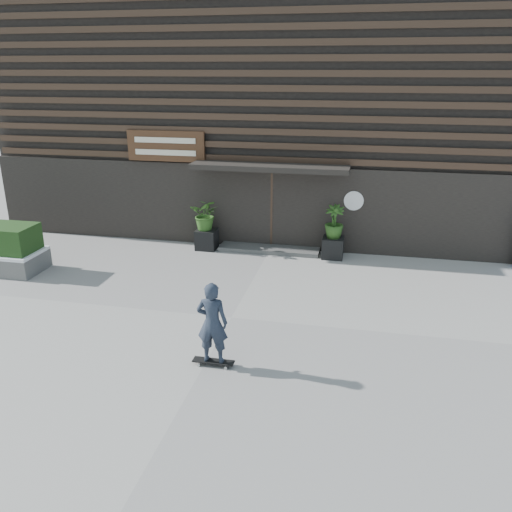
# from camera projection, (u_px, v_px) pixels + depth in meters

# --- Properties ---
(ground) EXTENTS (80.00, 80.00, 0.00)m
(ground) POSITION_uv_depth(u_px,v_px,m) (231.00, 318.00, 11.61)
(ground) COLOR #9C9A94
(ground) RESTS_ON ground
(entrance_step) EXTENTS (3.00, 0.80, 0.12)m
(entrance_step) POSITION_uv_depth(u_px,v_px,m) (269.00, 249.00, 15.82)
(entrance_step) COLOR #454543
(entrance_step) RESTS_ON ground
(planter_pot_left) EXTENTS (0.60, 0.60, 0.60)m
(planter_pot_left) POSITION_uv_depth(u_px,v_px,m) (207.00, 239.00, 15.93)
(planter_pot_left) COLOR black
(planter_pot_left) RESTS_ON ground
(bamboo_left) EXTENTS (0.86, 0.75, 0.96)m
(bamboo_left) POSITION_uv_depth(u_px,v_px,m) (206.00, 214.00, 15.66)
(bamboo_left) COLOR #2D591E
(bamboo_left) RESTS_ON planter_pot_left
(planter_pot_right) EXTENTS (0.60, 0.60, 0.60)m
(planter_pot_right) POSITION_uv_depth(u_px,v_px,m) (333.00, 248.00, 15.19)
(planter_pot_right) COLOR black
(planter_pot_right) RESTS_ON ground
(bamboo_right) EXTENTS (0.54, 0.54, 0.96)m
(bamboo_right) POSITION_uv_depth(u_px,v_px,m) (334.00, 222.00, 14.92)
(bamboo_right) COLOR #2D591E
(bamboo_right) RESTS_ON planter_pot_right
(building) EXTENTS (18.00, 11.00, 8.00)m
(building) POSITION_uv_depth(u_px,v_px,m) (297.00, 102.00, 19.43)
(building) COLOR black
(building) RESTS_ON ground
(skateboarder) EXTENTS (0.78, 0.40, 1.65)m
(skateboarder) POSITION_uv_depth(u_px,v_px,m) (212.00, 323.00, 9.46)
(skateboarder) COLOR black
(skateboarder) RESTS_ON ground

